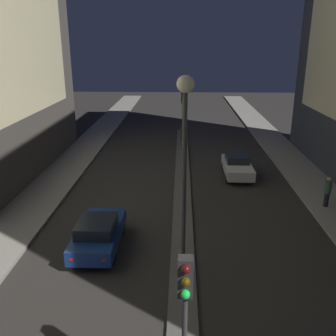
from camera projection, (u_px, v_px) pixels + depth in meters
name	position (u px, v px, depth m)	size (l,w,h in m)	color
median_strip	(182.00, 194.00, 22.45)	(1.02, 33.88, 0.12)	#56544F
traffic_light_near	(185.00, 307.00, 7.88)	(0.32, 0.42, 4.48)	#383838
traffic_light_mid	(183.00, 150.00, 19.33)	(0.32, 0.42, 4.48)	#383838
traffic_light_far	(183.00, 107.00, 32.18)	(0.32, 0.42, 4.48)	#383838
street_lamp	(185.00, 137.00, 12.73)	(0.59, 0.59, 7.59)	#383838
car_left_lane	(98.00, 233.00, 16.39)	(1.84, 4.17, 1.48)	navy
car_right_lane	(237.00, 166.00, 25.34)	(1.74, 4.10, 1.44)	silver
pedestrian_on_right_sidewalk	(328.00, 191.00, 20.25)	(0.36, 0.36, 1.70)	black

